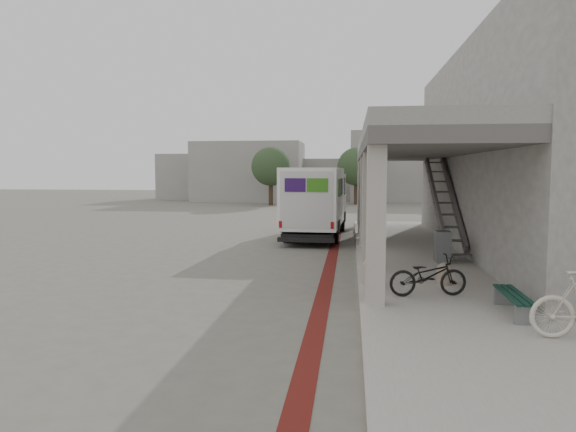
# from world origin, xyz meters

# --- Properties ---
(ground) EXTENTS (120.00, 120.00, 0.00)m
(ground) POSITION_xyz_m (0.00, 0.00, 0.00)
(ground) COLOR #645F55
(ground) RESTS_ON ground
(bike_lane_stripe) EXTENTS (0.35, 40.00, 0.01)m
(bike_lane_stripe) POSITION_xyz_m (1.00, 2.00, 0.01)
(bike_lane_stripe) COLOR #5E1712
(bike_lane_stripe) RESTS_ON ground
(sidewalk) EXTENTS (4.40, 28.00, 0.12)m
(sidewalk) POSITION_xyz_m (4.00, 0.00, 0.06)
(sidewalk) COLOR #A19C90
(sidewalk) RESTS_ON ground
(transit_building) EXTENTS (7.60, 17.00, 7.00)m
(transit_building) POSITION_xyz_m (6.83, 4.50, 3.40)
(transit_building) COLOR gray
(transit_building) RESTS_ON ground
(distant_backdrop) EXTENTS (28.00, 10.00, 6.50)m
(distant_backdrop) POSITION_xyz_m (-2.84, 35.89, 2.70)
(distant_backdrop) COLOR gray
(distant_backdrop) RESTS_ON ground
(tree_left) EXTENTS (3.20, 3.20, 4.80)m
(tree_left) POSITION_xyz_m (-5.00, 28.00, 3.18)
(tree_left) COLOR #38281C
(tree_left) RESTS_ON ground
(tree_mid) EXTENTS (3.20, 3.20, 4.80)m
(tree_mid) POSITION_xyz_m (2.00, 30.00, 3.18)
(tree_mid) COLOR #38281C
(tree_mid) RESTS_ON ground
(tree_right) EXTENTS (3.20, 3.20, 4.80)m
(tree_right) POSITION_xyz_m (10.00, 29.00, 3.18)
(tree_right) COLOR #38281C
(tree_right) RESTS_ON ground
(fedex_truck) EXTENTS (2.44, 6.98, 2.94)m
(fedex_truck) POSITION_xyz_m (0.12, 7.86, 1.57)
(fedex_truck) COLOR black
(fedex_truck) RESTS_ON ground
(bench) EXTENTS (0.39, 1.67, 0.39)m
(bench) POSITION_xyz_m (4.66, -3.93, 0.40)
(bench) COLOR gray
(bench) RESTS_ON sidewalk
(bollard_near) EXTENTS (0.44, 0.44, 0.66)m
(bollard_near) POSITION_xyz_m (2.10, -1.74, 0.45)
(bollard_near) COLOR tan
(bollard_near) RESTS_ON sidewalk
(bollard_far) EXTENTS (0.35, 0.35, 0.53)m
(bollard_far) POSITION_xyz_m (3.82, -1.48, 0.38)
(bollard_far) COLOR gray
(bollard_far) RESTS_ON sidewalk
(utility_cabinet) EXTENTS (0.42, 0.56, 0.93)m
(utility_cabinet) POSITION_xyz_m (4.30, 1.60, 0.59)
(utility_cabinet) COLOR slate
(utility_cabinet) RESTS_ON sidewalk
(bicycle_black) EXTENTS (1.78, 0.93, 0.89)m
(bicycle_black) POSITION_xyz_m (3.26, -2.67, 0.56)
(bicycle_black) COLOR black
(bicycle_black) RESTS_ON sidewalk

